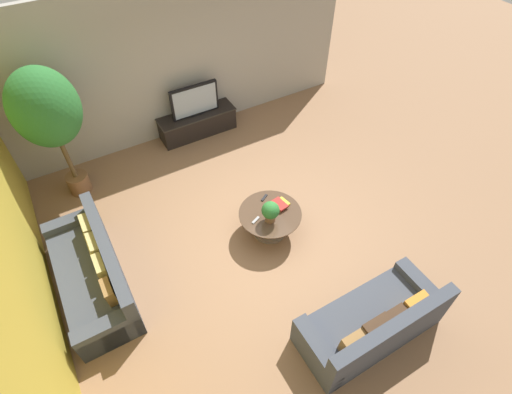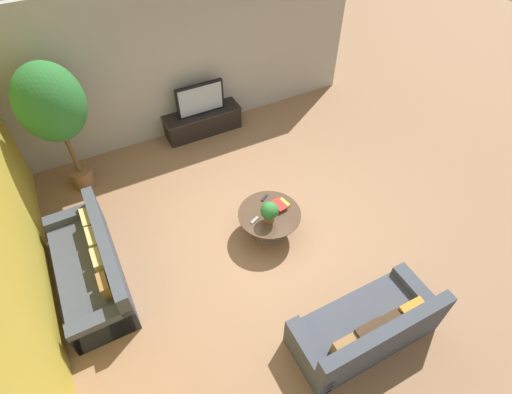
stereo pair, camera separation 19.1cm
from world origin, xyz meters
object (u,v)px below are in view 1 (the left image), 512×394
object	(u,v)px
television	(195,101)
couch_by_wall	(94,273)
media_console	(198,123)
potted_plant_tabletop	(270,211)
couch_near_entry	(372,324)
potted_palm_tall	(46,111)
coffee_table	(270,219)

from	to	relation	value
television	couch_by_wall	distance (m)	3.86
media_console	couch_by_wall	xyz separation A→B (m)	(-2.80, -2.61, 0.04)
potted_plant_tabletop	couch_by_wall	bearing A→B (deg)	168.73
couch_near_entry	potted_palm_tall	xyz separation A→B (m)	(-2.73, 4.72, 1.43)
couch_by_wall	couch_near_entry	xyz separation A→B (m)	(2.97, -2.59, -0.00)
couch_by_wall	potted_palm_tall	world-z (taller)	potted_palm_tall
potted_palm_tall	potted_plant_tabletop	distance (m)	3.73
media_console	potted_palm_tall	size ratio (longest dim) A/B	0.66
television	potted_plant_tabletop	world-z (taller)	television
coffee_table	potted_plant_tabletop	world-z (taller)	potted_plant_tabletop
television	couch_by_wall	bearing A→B (deg)	-137.02
couch_near_entry	potted_palm_tall	size ratio (longest dim) A/B	0.80
television	couch_by_wall	world-z (taller)	television
media_console	potted_plant_tabletop	world-z (taller)	potted_plant_tabletop
media_console	coffee_table	world-z (taller)	media_console
coffee_table	couch_by_wall	distance (m)	2.76
couch_near_entry	potted_plant_tabletop	world-z (taller)	couch_near_entry
potted_palm_tall	coffee_table	bearing A→B (deg)	-45.55
television	potted_plant_tabletop	bearing A→B (deg)	-92.68
potted_palm_tall	couch_near_entry	bearing A→B (deg)	-59.98
media_console	potted_palm_tall	distance (m)	2.99
television	couch_by_wall	xyz separation A→B (m)	(-2.80, -2.61, -0.51)
media_console	coffee_table	size ratio (longest dim) A/B	1.59
coffee_table	potted_plant_tabletop	size ratio (longest dim) A/B	2.70
coffee_table	television	bearing A→B (deg)	88.65
television	potted_plant_tabletop	distance (m)	3.14
couch_near_entry	potted_plant_tabletop	size ratio (longest dim) A/B	5.19
couch_by_wall	couch_near_entry	world-z (taller)	same
couch_near_entry	potted_plant_tabletop	xyz separation A→B (m)	(-0.32, 2.06, 0.38)
media_console	couch_near_entry	world-z (taller)	couch_near_entry
media_console	television	bearing A→B (deg)	-90.00
coffee_table	couch_near_entry	size ratio (longest dim) A/B	0.52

